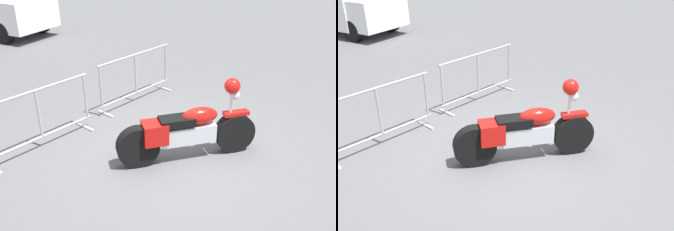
{
  "view_description": "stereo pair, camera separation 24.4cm",
  "coord_description": "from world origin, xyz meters",
  "views": [
    {
      "loc": [
        -4.41,
        -3.11,
        3.37
      ],
      "look_at": [
        -0.04,
        0.18,
        0.65
      ],
      "focal_mm": 40.0,
      "sensor_mm": 36.0,
      "label": 1
    },
    {
      "loc": [
        -4.26,
        -3.3,
        3.37
      ],
      "look_at": [
        -0.04,
        0.18,
        0.65
      ],
      "focal_mm": 40.0,
      "sensor_mm": 36.0,
      "label": 2
    }
  ],
  "objects": [
    {
      "name": "ground_plane",
      "position": [
        0.0,
        0.0,
        0.0
      ],
      "size": [
        120.0,
        120.0,
        0.0
      ],
      "primitive_type": "plane",
      "color": "#5B5B5E"
    },
    {
      "name": "crowd_barrier_near",
      "position": [
        -1.25,
        1.95,
        0.55
      ],
      "size": [
        2.04,
        0.55,
        1.07
      ],
      "rotation": [
        0.0,
        0.0,
        -0.06
      ],
      "color": "#9EA0A5",
      "rests_on": "ground"
    },
    {
      "name": "crowd_barrier_far",
      "position": [
        1.18,
        1.95,
        0.55
      ],
      "size": [
        2.04,
        0.55,
        1.07
      ],
      "rotation": [
        0.0,
        0.0,
        -0.06
      ],
      "color": "#9EA0A5",
      "rests_on": "ground"
    },
    {
      "name": "motorcycle",
      "position": [
        -0.04,
        -0.22,
        0.5
      ],
      "size": [
        1.97,
        1.55,
        1.31
      ],
      "rotation": [
        0.0,
        0.0,
        -0.64
      ],
      "color": "black",
      "rests_on": "ground"
    }
  ]
}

